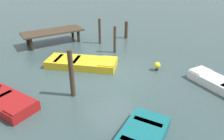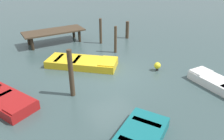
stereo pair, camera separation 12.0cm
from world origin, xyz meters
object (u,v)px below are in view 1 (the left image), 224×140
rowboat_yellow (82,63)px  mooring_piling_far_right (115,40)px  mooring_piling_center (71,74)px  rowboat_white (221,84)px  rowboat_red (5,101)px  marker_buoy (157,66)px  dock_segment (53,33)px  mooring_piling_near_left (126,30)px  mooring_piling_mid_left (100,31)px

rowboat_yellow → mooring_piling_far_right: mooring_piling_far_right is taller
mooring_piling_center → mooring_piling_far_right: (4.08, 3.66, -0.21)m
mooring_piling_far_right → rowboat_white: bearing=-70.9°
rowboat_red → marker_buoy: marker_buoy is taller
rowboat_white → dock_segment: bearing=25.8°
rowboat_red → marker_buoy: (7.55, -0.30, 0.07)m
rowboat_red → rowboat_white: 9.54m
dock_segment → rowboat_white: 11.24m
rowboat_red → mooring_piling_near_left: bearing=92.0°
mooring_piling_near_left → marker_buoy: bearing=-104.5°
rowboat_white → mooring_piling_mid_left: mooring_piling_mid_left is taller
mooring_piling_center → dock_segment: bearing=82.1°
mooring_piling_far_right → marker_buoy: (0.77, -3.39, -0.59)m
mooring_piling_near_left → mooring_piling_far_right: 3.16m
dock_segment → mooring_piling_near_left: bearing=-17.7°
mooring_piling_near_left → mooring_piling_mid_left: (-2.32, -0.17, 0.25)m
mooring_piling_near_left → rowboat_yellow: bearing=-146.5°
mooring_piling_near_left → rowboat_white: bearing=-90.2°
rowboat_red → rowboat_white: bearing=41.6°
marker_buoy → dock_segment: bearing=118.8°
dock_segment → rowboat_white: (5.26, -9.92, -0.61)m
dock_segment → rowboat_red: size_ratio=1.40×
dock_segment → mooring_piling_center: (-1.01, -7.25, 0.26)m
mooring_piling_center → mooring_piling_far_right: size_ratio=1.24×
rowboat_yellow → mooring_piling_near_left: (4.86, 3.22, 0.44)m
mooring_piling_near_left → mooring_piling_mid_left: mooring_piling_mid_left is taller
mooring_piling_near_left → mooring_piling_mid_left: bearing=-175.9°
rowboat_red → marker_buoy: 7.56m
rowboat_yellow → mooring_piling_center: 3.16m
mooring_piling_far_right → marker_buoy: 3.53m
rowboat_yellow → dock_segment: bearing=133.7°
mooring_piling_near_left → mooring_piling_mid_left: size_ratio=0.72×
mooring_piling_mid_left → mooring_piling_center: (-3.99, -5.72, 0.18)m
mooring_piling_mid_left → marker_buoy: size_ratio=3.77×
dock_segment → mooring_piling_mid_left: bearing=-30.5°
rowboat_red → mooring_piling_far_right: mooring_piling_far_right is taller
mooring_piling_far_right → marker_buoy: bearing=-77.3°
dock_segment → mooring_piling_mid_left: mooring_piling_mid_left is taller
rowboat_white → marker_buoy: marker_buoy is taller
rowboat_red → mooring_piling_far_right: bearing=85.9°
mooring_piling_center → mooring_piling_far_right: mooring_piling_center is taller
mooring_piling_mid_left → mooring_piling_center: mooring_piling_center is taller
rowboat_white → mooring_piling_center: (-6.27, 2.66, 0.86)m
rowboat_red → dock_segment: bearing=122.3°
rowboat_red → marker_buoy: bearing=59.1°
rowboat_red → mooring_piling_near_left: size_ratio=2.37×
mooring_piling_center → mooring_piling_far_right: 5.49m
rowboat_yellow → marker_buoy: 4.17m
dock_segment → marker_buoy: dock_segment is taller
mooring_piling_center → marker_buoy: 4.92m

